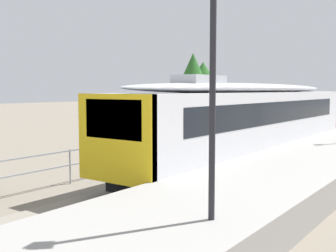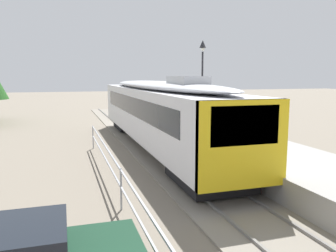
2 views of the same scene
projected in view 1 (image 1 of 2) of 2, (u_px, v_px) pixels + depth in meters
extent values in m
plane|color=slate|center=(97.00, 180.00, 15.43)|extent=(160.00, 160.00, 0.00)
cube|color=gray|center=(161.00, 191.00, 13.67)|extent=(3.20, 60.00, 0.06)
cube|color=slate|center=(144.00, 186.00, 14.09)|extent=(0.08, 60.00, 0.08)
cube|color=slate|center=(179.00, 192.00, 13.24)|extent=(0.08, 60.00, 0.08)
cube|color=silver|center=(252.00, 120.00, 19.08)|extent=(2.80, 18.34, 2.55)
cube|color=yellow|center=(116.00, 139.00, 11.78)|extent=(2.80, 0.24, 2.55)
cube|color=black|center=(113.00, 119.00, 11.67)|extent=(2.13, 0.08, 1.12)
cube|color=black|center=(252.00, 111.00, 19.05)|extent=(2.82, 15.41, 0.92)
ellipsoid|color=#B2B5BA|center=(252.00, 88.00, 18.96)|extent=(2.69, 17.61, 0.44)
cube|color=#B2B5BA|center=(199.00, 80.00, 15.24)|extent=(1.10, 2.20, 0.36)
cube|color=#EAE5C6|center=(114.00, 174.00, 11.81)|extent=(1.00, 0.10, 0.20)
cube|color=black|center=(164.00, 178.00, 13.77)|extent=(2.24, 3.20, 0.55)
cube|color=black|center=(300.00, 139.00, 24.67)|extent=(2.24, 3.20, 0.55)
cube|color=#999691|center=(253.00, 193.00, 11.73)|extent=(3.90, 60.00, 0.90)
cylinder|color=#232328|center=(212.00, 98.00, 7.67)|extent=(0.12, 0.12, 4.60)
cylinder|color=#9EA0A5|center=(70.00, 167.00, 14.75)|extent=(0.06, 0.06, 1.25)
cylinder|color=#9EA0A5|center=(202.00, 141.00, 22.00)|extent=(0.06, 0.06, 1.25)
cylinder|color=brown|center=(193.00, 117.00, 34.79)|extent=(0.36, 0.36, 2.14)
cone|color=#286023|center=(193.00, 79.00, 34.51)|extent=(3.86, 3.86, 4.25)
cylinder|color=brown|center=(203.00, 114.00, 38.31)|extent=(0.36, 0.36, 2.14)
cone|color=#286023|center=(203.00, 82.00, 38.06)|extent=(4.99, 4.99, 3.76)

